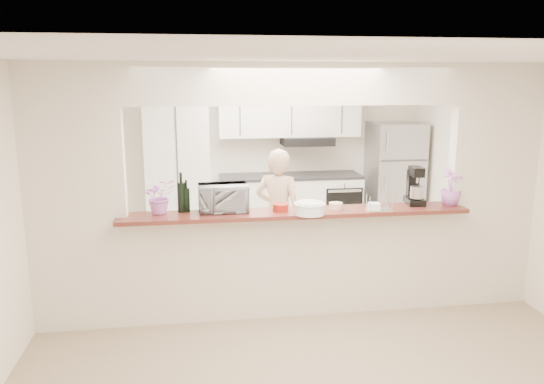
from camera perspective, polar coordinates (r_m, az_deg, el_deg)
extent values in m
plane|color=tan|center=(5.56, 2.41, -12.86)|extent=(6.00, 6.00, 0.00)
cube|color=beige|center=(6.98, 0.01, -7.51)|extent=(5.00, 2.90, 0.01)
cube|color=silver|center=(5.19, -20.31, -0.88)|extent=(0.90, 0.15, 2.50)
cube|color=silver|center=(5.90, 22.49, 0.45)|extent=(0.90, 0.15, 2.50)
cube|color=silver|center=(5.04, 2.65, 11.55)|extent=(3.20, 0.15, 0.40)
cube|color=silver|center=(5.36, 2.46, -7.77)|extent=(3.20, 0.15, 1.05)
cube|color=brown|center=(5.15, 2.62, -2.25)|extent=(3.40, 0.38, 0.04)
cube|color=white|center=(7.76, -10.06, 2.31)|extent=(0.90, 0.60, 2.10)
cube|color=white|center=(8.01, 1.99, -1.60)|extent=(2.10, 0.60, 0.90)
cube|color=#2B2C2E|center=(7.91, 2.01, 1.71)|extent=(2.10, 0.62, 0.04)
cube|color=white|center=(7.92, 1.90, 8.69)|extent=(2.10, 0.35, 0.75)
cube|color=black|center=(7.90, 3.80, 5.49)|extent=(0.75, 0.45, 0.12)
cube|color=black|center=(7.88, 7.77, -1.56)|extent=(0.55, 0.02, 0.55)
cube|color=#A2A2A7|center=(8.31, 12.99, 1.42)|extent=(0.75, 0.70, 1.70)
imported|color=#CB6BAD|center=(5.13, -11.99, -0.45)|extent=(0.37, 0.34, 0.33)
cylinder|color=black|center=(5.15, -9.17, -0.86)|extent=(0.06, 0.06, 0.23)
cylinder|color=black|center=(5.12, -9.23, 0.84)|extent=(0.02, 0.02, 0.08)
cylinder|color=black|center=(5.14, -9.71, -0.58)|extent=(0.08, 0.08, 0.29)
cylinder|color=black|center=(5.11, -9.79, 1.54)|extent=(0.03, 0.03, 0.10)
imported|color=#9C9CA0|center=(5.13, -5.27, -0.64)|extent=(0.48, 0.34, 0.26)
imported|color=white|center=(5.14, -5.27, -0.83)|extent=(0.34, 0.34, 0.22)
cylinder|color=white|center=(5.02, 4.05, -1.78)|extent=(0.24, 0.24, 0.11)
cylinder|color=white|center=(5.01, 4.06, -1.13)|extent=(0.25, 0.25, 0.01)
cylinder|color=white|center=(5.03, 4.05, -1.85)|extent=(0.29, 0.29, 0.10)
cylinder|color=white|center=(5.01, 4.06, -1.28)|extent=(0.30, 0.30, 0.01)
cylinder|color=maroon|center=(5.13, 0.94, -1.66)|extent=(0.15, 0.15, 0.07)
cylinder|color=beige|center=(5.25, 6.87, -1.48)|extent=(0.13, 0.13, 0.06)
cube|color=silver|center=(5.26, 11.41, -1.87)|extent=(0.25, 0.15, 0.02)
cube|color=white|center=(5.26, 11.43, -1.48)|extent=(0.10, 0.10, 0.06)
cube|color=black|center=(5.60, 15.07, -0.94)|extent=(0.19, 0.28, 0.06)
cube|color=black|center=(5.66, 14.90, 0.95)|extent=(0.12, 0.10, 0.28)
cube|color=black|center=(5.54, 15.28, 2.15)|extent=(0.14, 0.23, 0.09)
cylinder|color=#B7B7BC|center=(5.53, 15.30, 0.00)|extent=(0.13, 0.13, 0.12)
imported|color=#B662B2|center=(5.65, 18.74, 0.56)|extent=(0.26, 0.26, 0.38)
imported|color=#D5AB8A|center=(6.23, 0.70, -2.49)|extent=(0.68, 0.60, 1.55)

